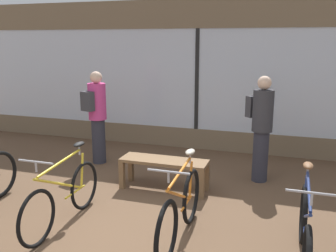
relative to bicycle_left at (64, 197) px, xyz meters
The scene contains 8 objects.
ground_plane 0.89m from the bicycle_left, 11.91° to the left, with size 24.00×24.00×0.00m, color brown.
shop_back_wall 4.24m from the bicycle_left, 78.87° to the left, with size 12.00×0.08×3.20m.
bicycle_left is the anchor object (origin of this frame).
bicycle_right 1.56m from the bicycle_left, ahead, with size 0.46×1.74×1.04m.
bicycle_far_right 2.95m from the bicycle_left, ahead, with size 0.46×1.76×1.04m.
display_bench 1.75m from the bicycle_left, 60.59° to the left, with size 1.40×0.44×0.50m.
customer_near_rack 3.36m from the bicycle_left, 46.53° to the left, with size 0.55×0.54×1.80m.
customer_by_window 2.59m from the bicycle_left, 108.40° to the left, with size 0.43×0.54×1.79m.
Camera 1 is at (1.91, -4.03, 2.36)m, focal length 40.00 mm.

